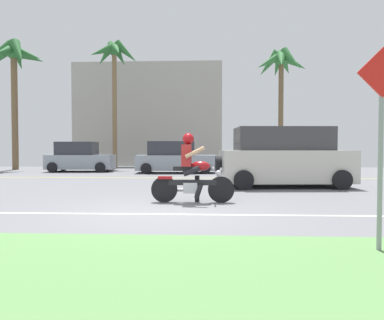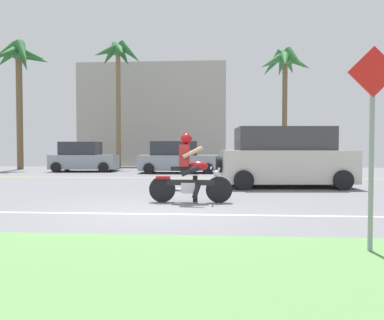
{
  "view_description": "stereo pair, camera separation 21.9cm",
  "coord_description": "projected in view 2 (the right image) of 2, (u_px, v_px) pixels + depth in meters",
  "views": [
    {
      "loc": [
        1.03,
        -7.51,
        1.35
      ],
      "look_at": [
        0.48,
        4.17,
        0.96
      ],
      "focal_mm": 33.97,
      "sensor_mm": 36.0,
      "label": 1
    },
    {
      "loc": [
        1.25,
        -7.49,
        1.35
      ],
      "look_at": [
        0.48,
        4.17,
        0.96
      ],
      "focal_mm": 33.97,
      "sensor_mm": 36.0,
      "label": 2
    }
  ],
  "objects": [
    {
      "name": "parked_car_2",
      "position": [
        292.0,
        161.0,
        18.28
      ],
      "size": [
        4.1,
        2.14,
        1.41
      ],
      "color": "silver",
      "rests_on": "ground"
    },
    {
      "name": "street_sign",
      "position": [
        372.0,
        129.0,
        4.48
      ],
      "size": [
        0.62,
        0.06,
        2.59
      ],
      "color": "gray",
      "rests_on": "ground"
    },
    {
      "name": "palm_tree_2",
      "position": [
        285.0,
        67.0,
        23.31
      ],
      "size": [
        3.64,
        3.57,
        7.76
      ],
      "color": "brown",
      "rests_on": "ground"
    },
    {
      "name": "palm_tree_0",
      "position": [
        118.0,
        61.0,
        23.88
      ],
      "size": [
        3.25,
        3.45,
        8.41
      ],
      "color": "brown",
      "rests_on": "ground"
    },
    {
      "name": "lane_line_far",
      "position": [
        188.0,
        178.0,
        16.23
      ],
      "size": [
        50.4,
        0.12,
        0.01
      ],
      "primitive_type": "cube",
      "color": "yellow",
      "rests_on": "ground"
    },
    {
      "name": "grass_median",
      "position": [
        86.0,
        284.0,
        3.51
      ],
      "size": [
        56.0,
        3.8,
        0.06
      ],
      "primitive_type": "cube",
      "color": "#5B8C4C",
      "rests_on": "ground"
    },
    {
      "name": "ground",
      "position": [
        173.0,
        195.0,
        10.59
      ],
      "size": [
        56.0,
        30.0,
        0.04
      ],
      "primitive_type": "cube",
      "color": "slate"
    },
    {
      "name": "suv_nearby",
      "position": [
        284.0,
        158.0,
        12.56
      ],
      "size": [
        4.67,
        2.47,
        2.05
      ],
      "color": "beige",
      "rests_on": "ground"
    },
    {
      "name": "motorcyclist",
      "position": [
        190.0,
        173.0,
        8.93
      ],
      "size": [
        2.05,
        0.67,
        1.71
      ],
      "color": "black",
      "rests_on": "ground"
    },
    {
      "name": "parked_car_1",
      "position": [
        177.0,
        158.0,
        19.61
      ],
      "size": [
        4.33,
        2.01,
        1.7
      ],
      "color": "#8C939E",
      "rests_on": "ground"
    },
    {
      "name": "lane_line_near",
      "position": [
        154.0,
        214.0,
        7.36
      ],
      "size": [
        50.4,
        0.12,
        0.01
      ],
      "primitive_type": "cube",
      "color": "silver",
      "rests_on": "ground"
    },
    {
      "name": "parked_car_0",
      "position": [
        83.0,
        158.0,
        20.81
      ],
      "size": [
        3.73,
        2.04,
        1.69
      ],
      "color": "#8C939E",
      "rests_on": "ground"
    },
    {
      "name": "palm_tree_1",
      "position": [
        19.0,
        62.0,
        22.52
      ],
      "size": [
        3.76,
        3.75,
        8.0
      ],
      "color": "brown",
      "rests_on": "ground"
    },
    {
      "name": "building_far",
      "position": [
        155.0,
        116.0,
        28.65
      ],
      "size": [
        11.11,
        4.0,
        7.68
      ],
      "primitive_type": "cube",
      "color": "#A8A399",
      "rests_on": "ground"
    }
  ]
}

